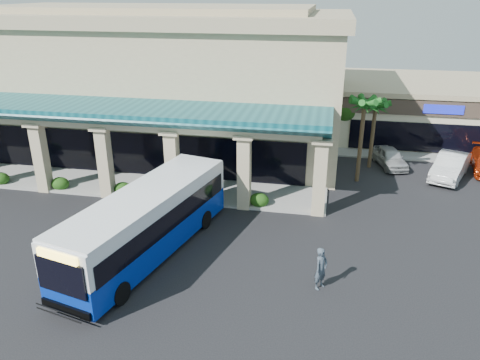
% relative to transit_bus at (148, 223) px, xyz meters
% --- Properties ---
extents(ground, '(110.00, 110.00, 0.00)m').
position_rel_transit_bus_xyz_m(ground, '(2.23, 1.01, -1.70)').
color(ground, black).
extents(main_building, '(30.80, 14.80, 11.35)m').
position_rel_transit_bus_xyz_m(main_building, '(-5.77, 17.01, 3.98)').
color(main_building, '#C1B08A').
rests_on(main_building, ground).
extents(arcade, '(30.00, 6.20, 5.70)m').
position_rel_transit_bus_xyz_m(arcade, '(-5.77, 7.81, 1.15)').
color(arcade, '#0D4750').
rests_on(arcade, ground).
extents(strip_mall, '(22.50, 12.50, 4.90)m').
position_rel_transit_bus_xyz_m(strip_mall, '(20.23, 25.01, 0.75)').
color(strip_mall, beige).
rests_on(strip_mall, ground).
extents(palm_0, '(2.40, 2.40, 6.60)m').
position_rel_transit_bus_xyz_m(palm_0, '(10.73, 12.01, 1.60)').
color(palm_0, '#165317').
rests_on(palm_0, ground).
extents(palm_1, '(2.40, 2.40, 5.80)m').
position_rel_transit_bus_xyz_m(palm_1, '(11.73, 15.01, 1.20)').
color(palm_1, '#165317').
rests_on(palm_1, ground).
extents(broadleaf_tree, '(2.60, 2.60, 4.81)m').
position_rel_transit_bus_xyz_m(broadleaf_tree, '(9.73, 20.01, 0.71)').
color(broadleaf_tree, '#193D0D').
rests_on(broadleaf_tree, ground).
extents(transit_bus, '(5.56, 12.47, 3.39)m').
position_rel_transit_bus_xyz_m(transit_bus, '(0.00, 0.00, 0.00)').
color(transit_bus, '#0629A1').
rests_on(transit_bus, ground).
extents(pedestrian, '(0.81, 0.88, 2.02)m').
position_rel_transit_bus_xyz_m(pedestrian, '(8.65, -1.34, -0.69)').
color(pedestrian, '#3A4652').
rests_on(pedestrian, ground).
extents(car_silver, '(2.74, 4.47, 1.42)m').
position_rel_transit_bus_xyz_m(car_silver, '(13.24, 15.49, -0.99)').
color(car_silver, '#B6B6B6').
rests_on(car_silver, ground).
extents(car_white, '(3.76, 5.59, 1.74)m').
position_rel_transit_bus_xyz_m(car_white, '(17.19, 13.88, -0.83)').
color(car_white, white).
rests_on(car_white, ground).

